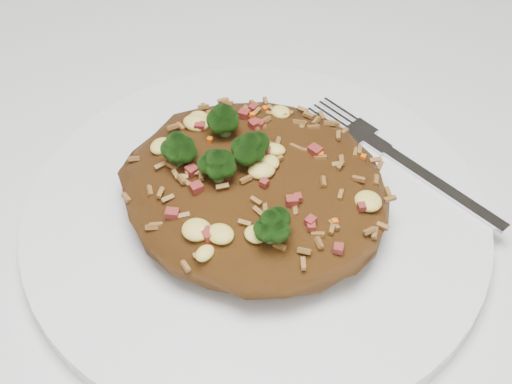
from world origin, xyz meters
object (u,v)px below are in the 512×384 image
dining_table (146,233)px  fried_rice (255,180)px  plate (256,216)px  fork (413,167)px

dining_table → fried_rice: 0.17m
dining_table → fried_rice: fried_rice is taller
dining_table → plate: size_ratio=4.08×
dining_table → plate: 0.15m
dining_table → fork: (0.17, 0.09, 0.11)m
fork → fried_rice: bearing=-113.9°
dining_table → fork: size_ratio=7.42×
dining_table → fork: fork is taller
dining_table → fork: bearing=26.7°
fried_rice → fork: 0.11m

